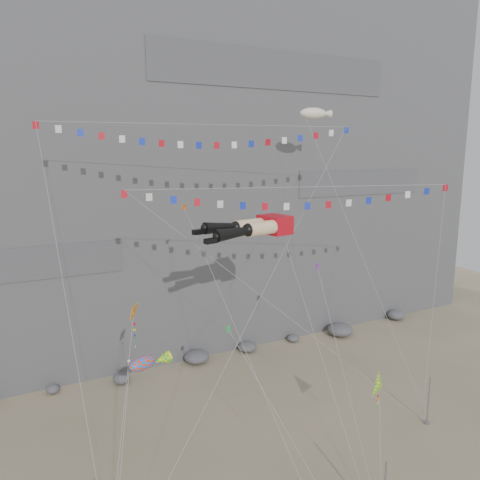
{
  "coord_description": "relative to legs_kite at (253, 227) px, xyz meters",
  "views": [
    {
      "loc": [
        -16.61,
        -25.64,
        21.58
      ],
      "look_at": [
        1.02,
        9.0,
        14.26
      ],
      "focal_mm": 35.0,
      "sensor_mm": 36.0,
      "label": 1
    }
  ],
  "objects": [
    {
      "name": "flag_banner_lower",
      "position": [
        4.01,
        0.28,
        2.77
      ],
      "size": [
        25.06,
        8.98,
        21.76
      ],
      "color": "#B40B17",
      "rests_on": "ground"
    },
    {
      "name": "fish_windsock",
      "position": [
        -9.47,
        -3.43,
        -7.19
      ],
      "size": [
        5.32,
        6.86,
        11.22
      ],
      "color": "red",
      "rests_on": "ground"
    },
    {
      "name": "delta_kite",
      "position": [
        5.8,
        -7.54,
        -10.38
      ],
      "size": [
        5.4,
        5.89,
        8.86
      ],
      "color": "yellow",
      "rests_on": "ground"
    },
    {
      "name": "cliff",
      "position": [
        0.42,
        27.98,
        8.84
      ],
      "size": [
        80.0,
        28.0,
        50.0
      ],
      "primitive_type": "cube",
      "color": "slate",
      "rests_on": "ground"
    },
    {
      "name": "talus_boulders",
      "position": [
        0.42,
        12.98,
        -15.56
      ],
      "size": [
        60.0,
        3.0,
        1.2
      ],
      "primitive_type": null,
      "color": "#595A5E",
      "rests_on": "ground"
    },
    {
      "name": "legs_kite",
      "position": [
        0.0,
        0.0,
        0.0
      ],
      "size": [
        8.05,
        12.89,
        19.79
      ],
      "rotation": [
        0.0,
        0.0,
        0.21
      ],
      "color": "#B40B17",
      "rests_on": "ground"
    },
    {
      "name": "flag_banner_upper",
      "position": [
        -0.83,
        6.35,
        7.6
      ],
      "size": [
        25.58,
        17.38,
        30.74
      ],
      "color": "#B40B17",
      "rests_on": "ground"
    },
    {
      "name": "ground",
      "position": [
        0.42,
        -4.02,
        -16.16
      ],
      "size": [
        120.0,
        120.0,
        0.0
      ],
      "primitive_type": "plane",
      "color": "tan",
      "rests_on": "ground"
    },
    {
      "name": "harlequin_kite",
      "position": [
        -9.16,
        -0.48,
        -4.89
      ],
      "size": [
        5.08,
        9.37,
        14.54
      ],
      "color": "red",
      "rests_on": "ground"
    },
    {
      "name": "anchor_pole_right",
      "position": [
        12.87,
        -5.88,
        -14.12
      ],
      "size": [
        0.12,
        0.12,
        4.07
      ],
      "primitive_type": "cylinder",
      "color": "gray",
      "rests_on": "ground"
    },
    {
      "name": "small_kite_c",
      "position": [
        -3.33,
        -3.02,
        -6.5
      ],
      "size": [
        3.89,
        8.66,
        13.17
      ],
      "color": "green",
      "rests_on": "ground"
    },
    {
      "name": "small_kite_a",
      "position": [
        -3.32,
        4.82,
        0.57
      ],
      "size": [
        2.81,
        16.41,
        23.49
      ],
      "color": "#ED5A14",
      "rests_on": "ground"
    },
    {
      "name": "small_kite_b",
      "position": [
        6.19,
        0.33,
        -3.94
      ],
      "size": [
        3.73,
        11.54,
        16.73
      ],
      "color": "purple",
      "rests_on": "ground"
    },
    {
      "name": "blimp_windsock",
      "position": [
        10.64,
        7.78,
        8.95
      ],
      "size": [
        5.27,
        13.81,
        28.37
      ],
      "color": "#F1E6C6",
      "rests_on": "ground"
    }
  ]
}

